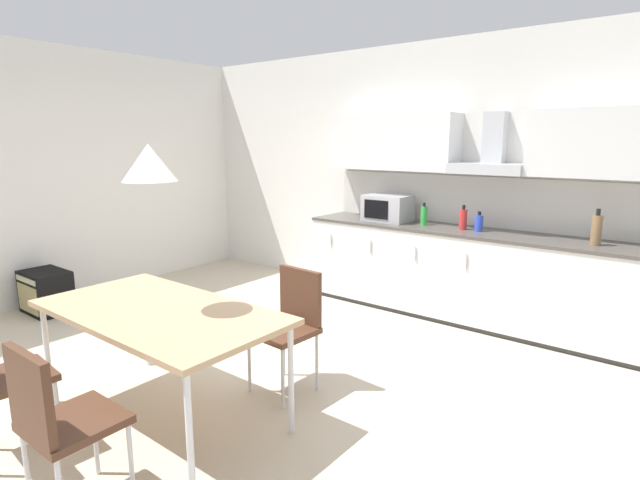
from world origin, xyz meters
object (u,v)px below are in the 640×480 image
(bottle_red, at_px, (463,219))
(chair_near_right, at_px, (56,414))
(microwave, at_px, (387,208))
(dining_table, at_px, (159,315))
(chair_far_right, at_px, (291,317))
(guitar_amp, at_px, (46,292))
(pendant_lamp, at_px, (149,163))
(bottle_brown, at_px, (596,230))
(bottle_blue, at_px, (479,223))
(bottle_green, at_px, (424,215))

(bottle_red, relative_size, chair_near_right, 0.28)
(microwave, distance_m, dining_table, 2.97)
(chair_far_right, relative_size, guitar_amp, 1.67)
(microwave, height_order, chair_far_right, microwave)
(dining_table, bearing_deg, pendant_lamp, -57.99)
(chair_far_right, xyz_separation_m, guitar_amp, (-3.08, -0.37, -0.31))
(bottle_brown, xyz_separation_m, pendant_lamp, (-1.92, -2.91, 0.60))
(bottle_blue, bearing_deg, bottle_green, 178.86)
(bottle_blue, distance_m, pendant_lamp, 3.15)
(bottle_red, bearing_deg, guitar_amp, -144.06)
(microwave, height_order, guitar_amp, microwave)
(bottle_green, bearing_deg, microwave, -179.74)
(microwave, xyz_separation_m, bottle_red, (0.86, -0.00, -0.04))
(bottle_blue, bearing_deg, chair_far_right, -104.10)
(chair_near_right, relative_size, guitar_amp, 1.67)
(bottle_green, bearing_deg, chair_far_right, -88.66)
(bottle_red, xyz_separation_m, dining_table, (-0.75, -2.95, -0.32))
(bottle_blue, distance_m, chair_near_right, 3.82)
(bottle_blue, xyz_separation_m, guitar_amp, (-3.61, -2.50, -0.77))
(chair_near_right, distance_m, guitar_amp, 3.34)
(dining_table, bearing_deg, bottle_red, 75.76)
(microwave, xyz_separation_m, bottle_green, (0.43, 0.00, -0.04))
(bottle_brown, distance_m, pendant_lamp, 3.53)
(pendant_lamp, bearing_deg, chair_far_right, 65.28)
(chair_far_right, bearing_deg, pendant_lamp, -114.72)
(bottle_blue, height_order, dining_table, bottle_blue)
(bottle_brown, xyz_separation_m, chair_far_right, (-1.54, -2.09, -0.51))
(bottle_blue, height_order, guitar_amp, bottle_blue)
(dining_table, bearing_deg, guitar_amp, 170.61)
(microwave, relative_size, guitar_amp, 0.92)
(microwave, xyz_separation_m, bottle_blue, (1.02, -0.01, -0.06))
(bottle_green, distance_m, dining_table, 2.99)
(bottle_red, distance_m, chair_far_right, 2.22)
(microwave, xyz_separation_m, dining_table, (0.11, -2.95, -0.36))
(microwave, bearing_deg, dining_table, -87.92)
(guitar_amp, bearing_deg, bottle_red, 35.94)
(bottle_brown, height_order, pendant_lamp, pendant_lamp)
(bottle_brown, relative_size, chair_near_right, 0.35)
(microwave, xyz_separation_m, chair_far_right, (0.48, -2.14, -0.52))
(bottle_green, xyz_separation_m, pendant_lamp, (-0.33, -2.95, 0.63))
(microwave, bearing_deg, bottle_green, 0.26)
(bottle_blue, bearing_deg, chair_near_right, -98.15)
(microwave, relative_size, bottle_brown, 1.57)
(bottle_green, distance_m, bottle_red, 0.42)
(dining_table, bearing_deg, chair_far_right, 65.28)
(guitar_amp, bearing_deg, chair_near_right, -22.33)
(dining_table, relative_size, pendant_lamp, 5.14)
(bottle_brown, distance_m, chair_near_right, 4.06)
(bottle_brown, xyz_separation_m, bottle_red, (-1.17, 0.04, -0.03))
(bottle_brown, bearing_deg, chair_far_right, -126.33)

